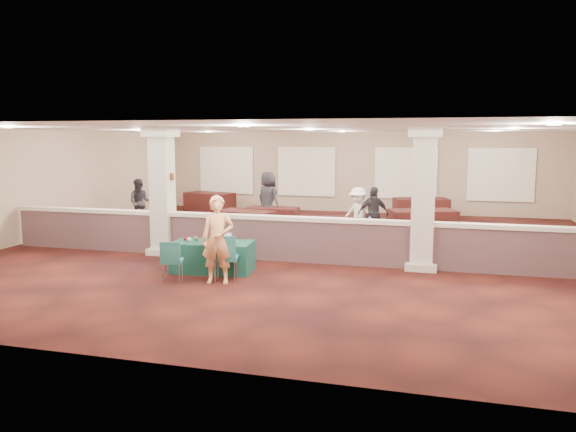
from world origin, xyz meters
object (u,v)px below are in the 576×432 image
(woman, at_px, (218,240))
(far_table_front_left, at_px, (246,222))
(conf_chair_side, at_px, (171,258))
(far_table_front_right, at_px, (422,223))
(far_table_back_right, at_px, (421,209))
(near_table, at_px, (213,257))
(far_table_back_center, at_px, (272,218))
(conf_chair_main, at_px, (225,254))
(far_table_front_center, at_px, (336,229))
(attendee_a, at_px, (140,202))
(attendee_b, at_px, (358,214))
(far_table_back_left, at_px, (210,202))
(attendee_c, at_px, (373,214))
(attendee_d, at_px, (268,199))

(woman, distance_m, far_table_front_left, 6.07)
(conf_chair_side, xyz_separation_m, far_table_front_left, (-0.52, 6.03, -0.15))
(far_table_front_right, distance_m, far_table_back_right, 3.50)
(near_table, xyz_separation_m, far_table_back_right, (4.17, 9.50, 0.05))
(conf_chair_side, bearing_deg, near_table, 48.74)
(far_table_back_center, height_order, far_table_back_right, far_table_back_right)
(conf_chair_main, xyz_separation_m, far_table_back_right, (3.57, 10.26, -0.19))
(near_table, bearing_deg, far_table_back_center, 89.38)
(far_table_front_center, height_order, far_table_front_right, far_table_front_right)
(far_table_front_center, xyz_separation_m, attendee_a, (-6.94, 0.99, 0.46))
(attendee_a, height_order, attendee_b, attendee_a)
(near_table, bearing_deg, woman, -65.80)
(near_table, bearing_deg, far_table_front_left, 96.15)
(far_table_back_left, relative_size, attendee_b, 1.24)
(far_table_back_center, bearing_deg, attendee_c, -23.12)
(conf_chair_main, bearing_deg, near_table, 114.42)
(far_table_front_center, bearing_deg, near_table, -113.23)
(far_table_back_right, bearing_deg, attendee_b, -108.54)
(far_table_back_left, bearing_deg, attendee_b, -34.99)
(near_table, distance_m, conf_chair_side, 1.17)
(far_table_back_center, relative_size, attendee_a, 1.07)
(conf_chair_main, relative_size, woman, 0.54)
(attendee_a, xyz_separation_m, attendee_c, (8.00, -0.81, -0.00))
(near_table, height_order, attendee_d, attendee_d)
(far_table_back_center, xyz_separation_m, attendee_d, (-0.24, 0.30, 0.59))
(far_table_front_left, xyz_separation_m, attendee_c, (4.00, -0.26, 0.43))
(far_table_back_left, bearing_deg, conf_chair_main, -65.03)
(far_table_back_left, bearing_deg, attendee_a, -102.78)
(near_table, bearing_deg, attendee_b, 56.18)
(far_table_front_left, xyz_separation_m, attendee_b, (3.57, -0.25, 0.42))
(far_table_front_center, relative_size, far_table_back_left, 0.86)
(far_table_back_left, bearing_deg, attendee_d, -40.61)
(woman, xyz_separation_m, far_table_front_right, (3.85, 6.89, -0.51))
(near_table, xyz_separation_m, conf_chair_main, (0.61, -0.76, 0.24))
(far_table_front_right, relative_size, attendee_a, 1.23)
(far_table_back_center, xyz_separation_m, attendee_b, (3.07, -1.49, 0.43))
(conf_chair_main, height_order, far_table_back_left, conf_chair_main)
(near_table, relative_size, woman, 0.97)
(woman, xyz_separation_m, attendee_d, (-1.24, 7.39, 0.02))
(far_table_back_left, bearing_deg, attendee_c, -33.36)
(far_table_back_left, relative_size, attendee_c, 1.22)
(conf_chair_main, bearing_deg, far_table_back_left, 100.69)
(attendee_d, bearing_deg, far_table_back_right, -119.27)
(conf_chair_side, bearing_deg, attendee_a, 107.45)
(conf_chair_main, height_order, attendee_a, attendee_a)
(far_table_front_right, relative_size, far_table_back_center, 1.16)
(far_table_front_right, height_order, far_table_back_right, far_table_front_right)
(far_table_back_left, bearing_deg, far_table_front_right, -21.84)
(conf_chair_main, relative_size, far_table_back_right, 0.51)
(far_table_front_right, bearing_deg, attendee_a, -177.03)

